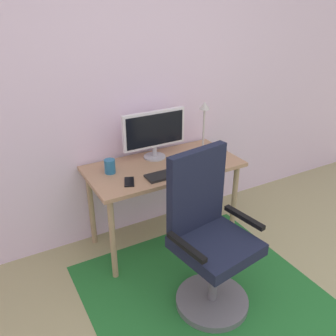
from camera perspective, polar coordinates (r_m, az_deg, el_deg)
wall_back at (r=2.89m, az=-8.51°, el=13.05°), size 6.00×0.10×2.60m
area_rug at (r=2.73m, az=5.61°, el=-19.10°), size 1.55×1.49×0.01m
desk at (r=2.89m, az=-0.68°, el=-0.96°), size 1.21×0.60×0.71m
monitor at (r=2.89m, az=-2.18°, el=5.80°), size 0.54×0.18×0.39m
keyboard at (r=2.70m, az=0.83°, el=-0.77°), size 0.43×0.13×0.02m
computer_mouse at (r=2.88m, az=6.52°, el=0.98°), size 0.06×0.10×0.03m
coffee_cup at (r=2.73m, az=-9.14°, el=0.26°), size 0.08×0.08×0.11m
cell_phone at (r=2.60m, az=-6.12°, el=-2.19°), size 0.12×0.16×0.01m
desk_lamp at (r=2.99m, az=5.68°, el=7.30°), size 0.11×0.11×0.44m
office_chair at (r=2.40m, az=6.43°, el=-11.96°), size 0.58×0.52×1.08m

